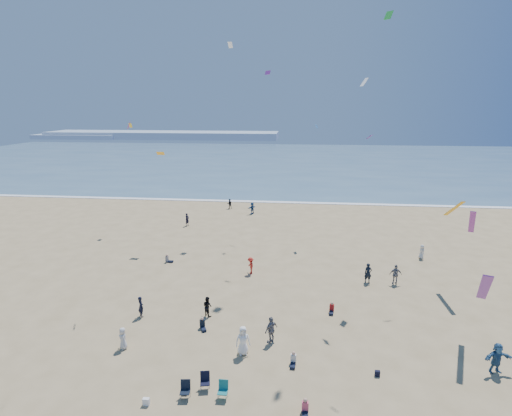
# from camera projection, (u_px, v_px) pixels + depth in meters

# --- Properties ---
(ground) EXTENTS (220.00, 220.00, 0.00)m
(ground) POSITION_uv_depth(u_px,v_px,m) (204.00, 395.00, 21.62)
(ground) COLOR tan
(ground) RESTS_ON ground
(ocean) EXTENTS (220.00, 100.00, 0.06)m
(ocean) POSITION_uv_depth(u_px,v_px,m) (281.00, 161.00, 113.12)
(ocean) COLOR #476B84
(ocean) RESTS_ON ground
(surf_line) EXTENTS (220.00, 1.20, 0.08)m
(surf_line) POSITION_uv_depth(u_px,v_px,m) (268.00, 202.00, 64.96)
(surf_line) COLOR white
(surf_line) RESTS_ON ground
(headland_far) EXTENTS (110.00, 20.00, 3.20)m
(headland_far) POSITION_uv_depth(u_px,v_px,m) (163.00, 135.00, 191.06)
(headland_far) COLOR #7A8EA8
(headland_far) RESTS_ON ground
(headland_near) EXTENTS (40.00, 14.00, 2.00)m
(headland_near) POSITION_uv_depth(u_px,v_px,m) (78.00, 136.00, 190.45)
(headland_near) COLOR #7A8EA8
(headland_near) RESTS_ON ground
(standing_flyers) EXTENTS (27.68, 46.93, 1.89)m
(standing_flyers) POSITION_uv_depth(u_px,v_px,m) (289.00, 277.00, 34.47)
(standing_flyers) COLOR silver
(standing_flyers) RESTS_ON ground
(seated_group) EXTENTS (16.44, 19.65, 0.84)m
(seated_group) POSITION_uv_depth(u_px,v_px,m) (250.00, 319.00, 28.58)
(seated_group) COLOR silver
(seated_group) RESTS_ON ground
(chair_cluster) EXTENTS (2.64, 1.49, 1.00)m
(chair_cluster) POSITION_uv_depth(u_px,v_px,m) (204.00, 388.00, 21.47)
(chair_cluster) COLOR black
(chair_cluster) RESTS_ON ground
(white_tote) EXTENTS (0.35, 0.20, 0.40)m
(white_tote) POSITION_uv_depth(u_px,v_px,m) (146.00, 402.00, 20.89)
(white_tote) COLOR white
(white_tote) RESTS_ON ground
(black_backpack) EXTENTS (0.30, 0.22, 0.38)m
(black_backpack) POSITION_uv_depth(u_px,v_px,m) (186.00, 390.00, 21.77)
(black_backpack) COLOR black
(black_backpack) RESTS_ON ground
(navy_bag) EXTENTS (0.28, 0.18, 0.34)m
(navy_bag) POSITION_uv_depth(u_px,v_px,m) (377.00, 373.00, 23.15)
(navy_bag) COLOR black
(navy_bag) RESTS_ON ground
(kites_aloft) EXTENTS (44.23, 41.09, 27.53)m
(kites_aloft) POSITION_uv_depth(u_px,v_px,m) (358.00, 119.00, 29.35)
(kites_aloft) COLOR yellow
(kites_aloft) RESTS_ON ground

